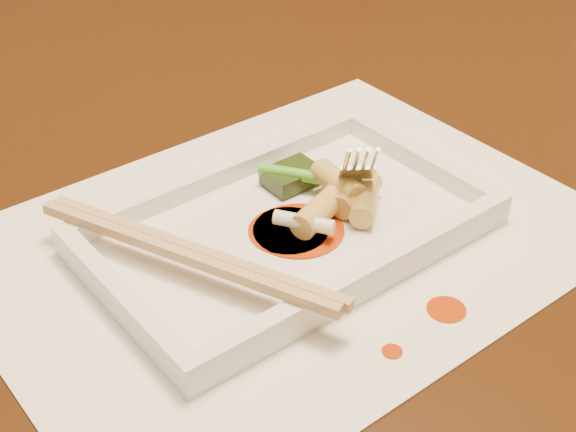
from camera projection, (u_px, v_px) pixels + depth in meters
table at (120, 284)px, 0.66m from camera, size 1.40×0.90×0.75m
placemat at (288, 239)px, 0.54m from camera, size 0.40×0.30×0.00m
sauce_splatter_a at (446, 309)px, 0.48m from camera, size 0.02×0.02×0.00m
sauce_splatter_b at (392, 351)px, 0.45m from camera, size 0.01×0.01×0.00m
plate_base at (288, 233)px, 0.54m from camera, size 0.26×0.16×0.01m
plate_rim_far at (224, 173)px, 0.58m from camera, size 0.26×0.01×0.01m
plate_rim_near at (364, 276)px, 0.48m from camera, size 0.26×0.01×0.01m
plate_rim_left at (121, 297)px, 0.47m from camera, size 0.01×0.14×0.01m
plate_rim_right at (420, 159)px, 0.59m from camera, size 0.01×0.14×0.01m
veg_piece at (292, 176)px, 0.57m from camera, size 0.04×0.03×0.01m
scallion_white at (304, 222)px, 0.52m from camera, size 0.03×0.04×0.01m
scallion_green at (317, 178)px, 0.56m from camera, size 0.06×0.07×0.01m
chopstick_a at (181, 255)px, 0.48m from camera, size 0.09×0.20×0.01m
chopstick_b at (192, 250)px, 0.49m from camera, size 0.09×0.20×0.01m
fork at (353, 89)px, 0.54m from camera, size 0.09×0.10×0.14m
sauce_blob_0 at (288, 231)px, 0.53m from camera, size 0.05×0.05×0.00m
sauce_blob_1 at (299, 230)px, 0.53m from camera, size 0.06×0.06×0.00m
rice_cake_0 at (357, 194)px, 0.55m from camera, size 0.05×0.03×0.02m
rice_cake_1 at (319, 211)px, 0.53m from camera, size 0.05×0.03×0.02m
rice_cake_2 at (338, 182)px, 0.55m from camera, size 0.02×0.04×0.02m
rice_cake_3 at (365, 202)px, 0.54m from camera, size 0.04×0.04×0.02m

